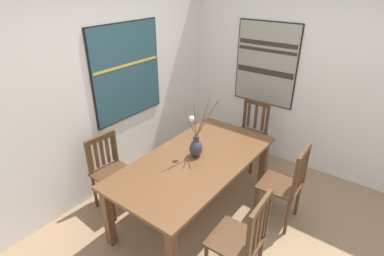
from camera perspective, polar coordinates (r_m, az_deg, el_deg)
ground_plane at (r=3.52m, az=8.33°, el=-19.77°), size 6.40×6.40×0.03m
wall_back at (r=3.83m, az=-15.34°, el=8.01°), size 6.40×0.12×2.70m
wall_side at (r=4.35m, az=21.91°, el=9.24°), size 0.12×6.40×2.70m
dining_table at (r=3.35m, az=0.58°, el=-7.26°), size 1.95×1.00×0.74m
centerpiece_vase at (r=3.29m, az=0.76°, el=-3.22°), size 0.35×0.29×0.70m
chair_0 at (r=4.45m, az=10.82°, el=-0.89°), size 0.43×0.43×0.94m
chair_1 at (r=2.79m, az=9.35°, el=-19.93°), size 0.44×0.44×0.98m
chair_2 at (r=3.69m, az=-14.98°, el=-7.68°), size 0.44×0.44×0.90m
chair_3 at (r=3.49m, az=17.10°, el=-9.98°), size 0.44×0.44×0.98m
painting_on_back_wall at (r=3.90m, az=-12.10°, el=10.25°), size 1.07×0.05×1.19m
painting_on_side_wall at (r=4.48m, az=13.71°, el=11.61°), size 0.05×0.90×1.16m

